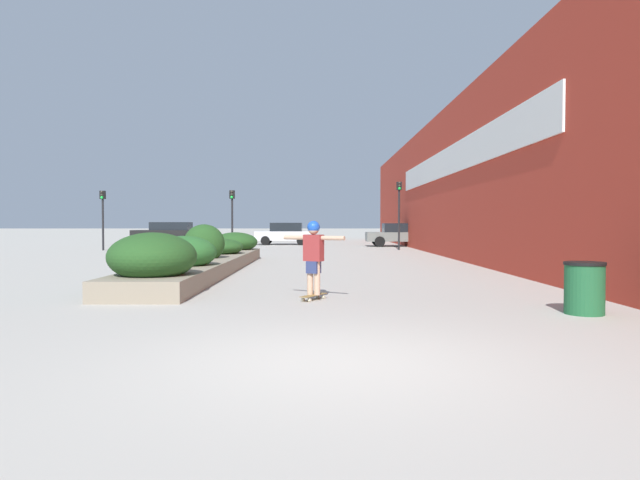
# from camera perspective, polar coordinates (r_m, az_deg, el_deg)

# --- Properties ---
(ground_plane) EXTENTS (300.00, 300.00, 0.00)m
(ground_plane) POSITION_cam_1_polar(r_m,az_deg,el_deg) (6.25, 1.51, -12.06)
(ground_plane) COLOR #ADA89E
(building_wall_right) EXTENTS (0.67, 49.91, 6.57)m
(building_wall_right) POSITION_cam_1_polar(r_m,az_deg,el_deg) (27.57, 11.92, 5.42)
(building_wall_right) COLOR #B23323
(building_wall_right) RESTS_ON ground_plane
(planter_box) EXTENTS (1.84, 13.83, 1.45)m
(planter_box) POSITION_cam_1_polar(r_m,az_deg,el_deg) (17.33, -11.78, -1.60)
(planter_box) COLOR gray
(planter_box) RESTS_ON ground_plane
(skateboard) EXTENTS (0.53, 0.76, 0.10)m
(skateboard) POSITION_cam_1_polar(r_m,az_deg,el_deg) (11.08, -0.90, -5.63)
(skateboard) COLOR olive
(skateboard) RESTS_ON ground_plane
(skateboarder) EXTENTS (1.21, 0.73, 1.43)m
(skateboarder) POSITION_cam_1_polar(r_m,az_deg,el_deg) (11.01, -0.91, -1.01)
(skateboarder) COLOR tan
(skateboarder) RESTS_ON skateboard
(trash_bin) EXTENTS (0.65, 0.65, 0.85)m
(trash_bin) POSITION_cam_1_polar(r_m,az_deg,el_deg) (10.27, 24.68, -4.36)
(trash_bin) COLOR #1E5B33
(trash_bin) RESTS_ON ground_plane
(car_leftmost) EXTENTS (4.06, 1.98, 1.48)m
(car_leftmost) POSITION_cam_1_polar(r_m,az_deg,el_deg) (36.66, 7.63, 0.58)
(car_leftmost) COLOR slate
(car_leftmost) RESTS_ON ground_plane
(car_center_left) EXTENTS (3.93, 1.96, 1.51)m
(car_center_left) POSITION_cam_1_polar(r_m,az_deg,el_deg) (40.45, 16.97, 0.65)
(car_center_left) COLOR silver
(car_center_left) RESTS_ON ground_plane
(car_center_right) EXTENTS (4.74, 1.98, 1.55)m
(car_center_right) POSITION_cam_1_polar(r_m,az_deg,el_deg) (40.47, -15.09, 0.71)
(car_center_right) COLOR black
(car_center_right) RESTS_ON ground_plane
(car_rightmost) EXTENTS (3.90, 2.05, 1.51)m
(car_rightmost) POSITION_cam_1_polar(r_m,az_deg,el_deg) (39.22, -3.80, 0.67)
(car_rightmost) COLOR silver
(car_rightmost) RESTS_ON ground_plane
(traffic_light_left) EXTENTS (0.28, 0.30, 3.27)m
(traffic_light_left) POSITION_cam_1_polar(r_m,az_deg,el_deg) (31.53, -9.04, 3.06)
(traffic_light_left) COLOR black
(traffic_light_left) RESTS_ON ground_plane
(traffic_light_right) EXTENTS (0.28, 0.30, 3.77)m
(traffic_light_right) POSITION_cam_1_polar(r_m,az_deg,el_deg) (31.88, 7.66, 3.59)
(traffic_light_right) COLOR black
(traffic_light_right) RESTS_ON ground_plane
(traffic_light_far_left) EXTENTS (0.28, 0.30, 3.25)m
(traffic_light_far_left) POSITION_cam_1_polar(r_m,az_deg,el_deg) (33.20, -21.17, 2.87)
(traffic_light_far_left) COLOR black
(traffic_light_far_left) RESTS_ON ground_plane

